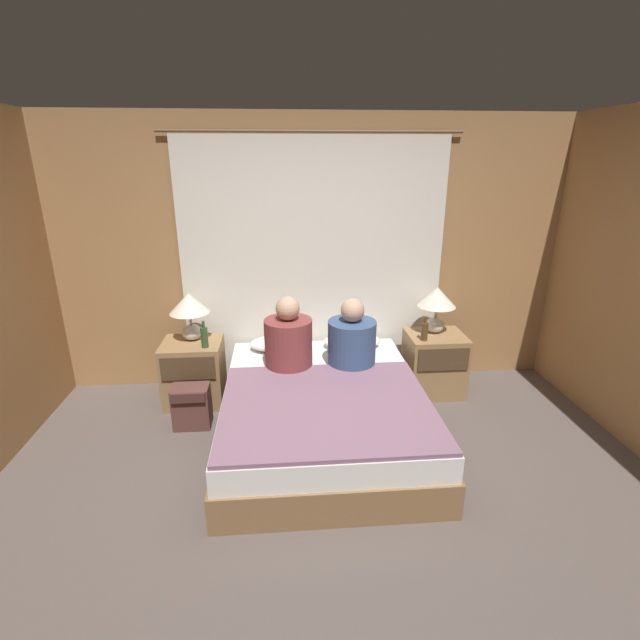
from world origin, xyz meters
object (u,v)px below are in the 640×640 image
pillow_left (279,343)px  lamp_left (189,308)px  person_left_in_bed (288,340)px  bed (323,413)px  nightstand_right (434,363)px  backpack_on_floor (191,404)px  nightstand_left (194,372)px  beer_bottle_on_left_stand (204,337)px  beer_bottle_on_right_stand (425,331)px  pillow_right (352,341)px  person_right_in_bed (352,340)px  lamp_right (437,302)px

pillow_left → lamp_left: bearing=-178.1°
pillow_left → person_left_in_bed: size_ratio=0.85×
pillow_left → bed: bearing=-66.4°
nightstand_right → backpack_on_floor: size_ratio=1.60×
nightstand_left → lamp_left: bearing=90.0°
nightstand_right → lamp_left: bearing=178.1°
person_left_in_bed → backpack_on_floor: (-0.81, -0.14, -0.48)m
person_left_in_bed → beer_bottle_on_left_stand: person_left_in_bed is taller
pillow_left → beer_bottle_on_left_stand: bearing=-161.0°
nightstand_left → beer_bottle_on_right_stand: bearing=-3.2°
pillow_right → person_right_in_bed: person_right_in_bed is taller
lamp_right → person_right_in_bed: 0.93m
nightstand_left → nightstand_right: 2.22m
pillow_left → backpack_on_floor: pillow_left is taller
lamp_right → pillow_right: 0.85m
beer_bottle_on_right_stand → backpack_on_floor: (-2.02, -0.31, -0.46)m
person_left_in_bed → backpack_on_floor: size_ratio=1.72×
nightstand_right → lamp_right: 0.59m
nightstand_left → beer_bottle_on_left_stand: size_ratio=2.42×
lamp_right → person_left_in_bed: (-1.36, -0.36, -0.19)m
person_left_in_bed → beer_bottle_on_right_stand: bearing=8.1°
lamp_right → backpack_on_floor: bearing=-167.0°
nightstand_right → person_right_in_bed: size_ratio=0.98×
pillow_right → person_right_in_bed: 0.43m
person_right_in_bed → backpack_on_floor: size_ratio=1.63×
bed → nightstand_left: nightstand_left is taller
lamp_right → person_right_in_bed: person_right_in_bed is taller
bed → backpack_on_floor: bed is taller
pillow_left → pillow_right: 0.68m
beer_bottle_on_left_stand → lamp_left: bearing=126.4°
pillow_left → backpack_on_floor: 0.94m
bed → person_left_in_bed: bearing=123.0°
beer_bottle_on_left_stand → backpack_on_floor: size_ratio=0.66×
lamp_left → beer_bottle_on_left_stand: (0.14, -0.19, -0.20)m
lamp_right → beer_bottle_on_left_stand: bearing=-174.8°
nightstand_left → lamp_right: bearing=1.9°
nightstand_right → pillow_right: size_ratio=1.09×
pillow_left → pillow_right: bearing=0.0°
bed → lamp_left: lamp_left is taller
nightstand_right → pillow_left: bearing=176.0°
lamp_left → person_left_in_bed: (0.85, -0.36, -0.19)m
nightstand_right → pillow_right: (-0.77, 0.10, 0.21)m
person_right_in_bed → backpack_on_floor: person_right_in_bed is taller
bed → nightstand_left: 1.30m
person_right_in_bed → pillow_right: bearing=80.6°
pillow_left → person_right_in_bed: (0.62, -0.39, 0.17)m
pillow_right → person_left_in_bed: size_ratio=0.85×
lamp_right → person_left_in_bed: bearing=-165.1°
pillow_left → person_left_in_bed: bearing=-77.5°
person_left_in_bed → beer_bottle_on_left_stand: (-0.71, 0.17, -0.01)m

